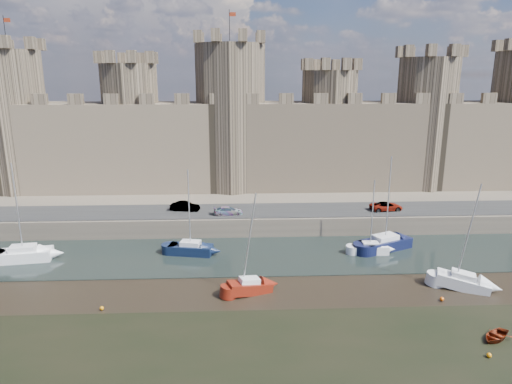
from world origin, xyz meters
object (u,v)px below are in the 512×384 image
car_1 (185,206)px  sailboat_0 (23,254)px  car_2 (228,211)px  sailboat_2 (370,248)px  sailboat_4 (249,286)px  sailboat_5 (463,281)px  sailboat_1 (191,248)px  sailboat_3 (385,243)px  car_3 (386,206)px

car_1 → sailboat_0: (-17.38, -10.90, -2.29)m
car_2 → sailboat_0: bearing=104.4°
sailboat_2 → sailboat_4: bearing=-145.5°
car_2 → sailboat_5: size_ratio=0.36×
sailboat_1 → sailboat_3: sailboat_3 is taller
sailboat_2 → sailboat_0: bearing=-177.7°
sailboat_0 → sailboat_4: sailboat_0 is taller
sailboat_1 → car_3: bearing=29.3°
car_1 → sailboat_5: bearing=-113.3°
sailboat_0 → sailboat_5: bearing=-18.8°
sailboat_3 → sailboat_1: bearing=157.3°
car_3 → sailboat_0: sailboat_0 is taller
sailboat_0 → sailboat_1: bearing=-4.7°
sailboat_5 → car_1: bearing=169.6°
sailboat_3 → sailboat_5: bearing=-91.7°
sailboat_0 → sailboat_2: bearing=-7.4°
sailboat_1 → sailboat_2: sailboat_1 is taller
car_1 → sailboat_2: bearing=-104.0°
car_3 → sailboat_4: size_ratio=0.44×
car_3 → sailboat_4: bearing=127.1°
car_3 → sailboat_3: 8.82m
car_1 → car_2: size_ratio=1.03×
car_2 → sailboat_1: (-4.37, -7.73, -2.25)m
car_3 → car_1: bearing=80.9°
car_1 → sailboat_2: sailboat_2 is taller
sailboat_1 → sailboat_5: (28.08, -10.10, -0.04)m
car_3 → sailboat_1: bearing=101.5°
sailboat_1 → sailboat_4: size_ratio=1.01×
sailboat_0 → sailboat_5: (47.09, -9.00, -0.10)m
car_3 → sailboat_1: 27.77m
car_1 → sailboat_3: sailboat_3 is taller
car_1 → sailboat_3: bearing=-99.5°
sailboat_3 → sailboat_4: 20.08m
sailboat_4 → sailboat_5: 21.38m
sailboat_2 → sailboat_5: (6.66, -9.41, 0.02)m
car_1 → sailboat_0: sailboat_0 is taller
car_3 → sailboat_3: bearing=155.3°
sailboat_2 → sailboat_5: 11.52m
sailboat_1 → sailboat_2: (21.43, -0.69, -0.06)m
sailboat_3 → sailboat_4: sailboat_3 is taller
car_1 → sailboat_1: sailboat_1 is taller
car_3 → car_2: bearing=85.8°
car_1 → sailboat_5: size_ratio=0.37×
car_2 → sailboat_0: (-23.38, -8.83, -2.20)m
car_3 → sailboat_3: sailboat_3 is taller
sailboat_1 → sailboat_3: (23.65, 0.61, 0.05)m
sailboat_4 → sailboat_1: bearing=103.5°
sailboat_0 → sailboat_2: 40.44m
sailboat_0 → car_3: bearing=4.3°
sailboat_1 → car_1: bearing=110.3°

